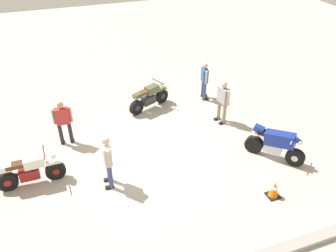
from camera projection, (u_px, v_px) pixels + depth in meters
ground_plane at (139, 158)px, 11.18m from camera, size 40.00×40.00×0.00m
motorcycle_cream_vintage at (30, 171)px, 9.92m from camera, size 1.95×0.70×1.07m
motorcycle_blue_sportbike at (276, 144)px, 10.87m from camera, size 1.39×1.63×1.14m
motorcycle_olive_vintage at (149, 98)px, 13.60m from camera, size 1.84×1.00×1.07m
person_in_white_shirt at (108, 158)px, 9.64m from camera, size 0.33×0.66×1.72m
person_in_blue_shirt at (204, 79)px, 14.08m from camera, size 0.38×0.63×1.60m
person_in_gray_shirt at (223, 99)px, 12.53m from camera, size 0.37×0.65×1.68m
person_in_red_shirt at (63, 120)px, 11.39m from camera, size 0.64×0.32×1.64m
traffic_cone at (274, 189)px, 9.63m from camera, size 0.36×0.36×0.53m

